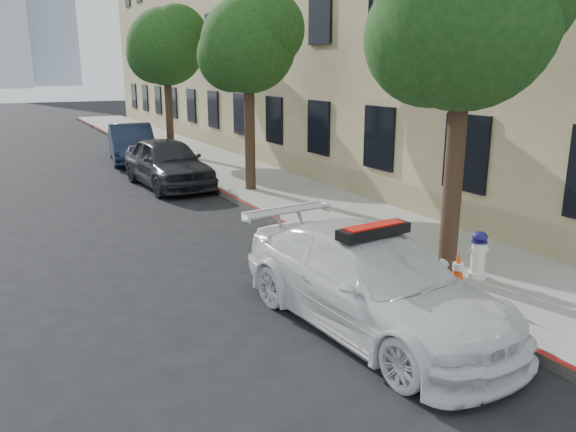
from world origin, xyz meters
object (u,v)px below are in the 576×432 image
(police_car, at_px, (372,281))
(fire_hydrant, at_px, (478,255))
(parked_car_far, at_px, (132,143))
(parked_car_mid, at_px, (168,162))
(traffic_cone, at_px, (457,275))

(police_car, height_order, fire_hydrant, police_car)
(parked_car_far, xyz_separation_m, fire_hydrant, (2.07, -15.79, -0.19))
(parked_car_mid, xyz_separation_m, fire_hydrant, (2.19, -10.44, -0.21))
(police_car, bearing_deg, parked_car_far, 83.23)
(traffic_cone, bearing_deg, parked_car_mid, 96.62)
(fire_hydrant, xyz_separation_m, traffic_cone, (-0.92, -0.48, -0.02))
(parked_car_far, height_order, fire_hydrant, parked_car_far)
(traffic_cone, bearing_deg, parked_car_far, 94.04)
(police_car, distance_m, parked_car_far, 16.21)
(traffic_cone, bearing_deg, fire_hydrant, 27.52)
(police_car, distance_m, fire_hydrant, 2.49)
(police_car, distance_m, traffic_cone, 1.54)
(parked_car_far, relative_size, traffic_cone, 6.04)
(police_car, xyz_separation_m, parked_car_far, (0.38, 16.20, 0.06))
(police_car, xyz_separation_m, parked_car_mid, (0.27, 10.86, 0.08))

